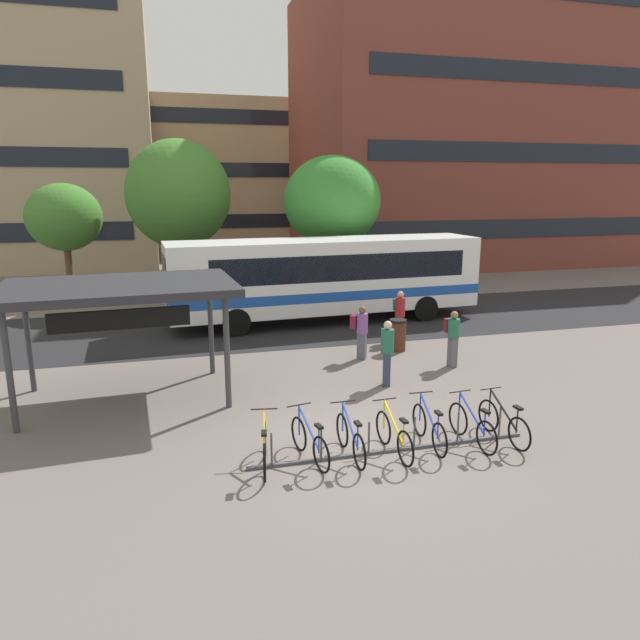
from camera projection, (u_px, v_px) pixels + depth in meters
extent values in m
plane|color=#6B605B|center=(351.00, 443.00, 11.98)|extent=(200.00, 200.00, 0.00)
cube|color=#232326|center=(263.00, 325.00, 22.00)|extent=(80.00, 7.20, 0.01)
cube|color=white|center=(326.00, 274.00, 22.21)|extent=(12.12, 3.16, 2.70)
cube|color=#1947A3|center=(326.00, 291.00, 22.36)|extent=(12.14, 3.19, 0.36)
cube|color=black|center=(179.00, 250.00, 20.29)|extent=(1.12, 2.34, 0.40)
cube|color=black|center=(165.00, 275.00, 20.33)|extent=(0.19, 2.19, 1.40)
cube|color=black|center=(344.00, 268.00, 21.06)|extent=(9.83, 0.57, 0.97)
cube|color=black|center=(323.00, 260.00, 23.36)|extent=(9.83, 0.57, 0.97)
cylinder|color=black|center=(236.00, 322.00, 20.32)|extent=(1.01, 0.35, 1.00)
cylinder|color=black|center=(226.00, 309.00, 22.46)|extent=(1.01, 0.35, 1.00)
cylinder|color=black|center=(425.00, 308.00, 22.58)|extent=(1.01, 0.35, 1.00)
cylinder|color=black|center=(399.00, 298.00, 24.72)|extent=(1.01, 0.35, 1.00)
cube|color=#47474C|center=(391.00, 450.00, 11.56)|extent=(5.84, 0.09, 0.06)
cylinder|color=#47474C|center=(272.00, 450.00, 10.87)|extent=(0.04, 0.04, 0.70)
cylinder|color=#47474C|center=(321.00, 444.00, 11.12)|extent=(0.04, 0.04, 0.70)
cylinder|color=#47474C|center=(369.00, 438.00, 11.37)|extent=(0.04, 0.04, 0.70)
cylinder|color=#47474C|center=(414.00, 433.00, 11.62)|extent=(0.04, 0.04, 0.70)
cylinder|color=#47474C|center=(458.00, 428.00, 11.87)|extent=(0.04, 0.04, 0.70)
cylinder|color=#47474C|center=(500.00, 423.00, 12.12)|extent=(0.04, 0.04, 0.70)
torus|color=black|center=(265.00, 438.00, 11.36)|extent=(0.17, 0.70, 0.70)
torus|color=black|center=(265.00, 463.00, 10.37)|extent=(0.17, 0.70, 0.70)
cube|color=yellow|center=(264.00, 434.00, 10.81)|extent=(0.19, 0.91, 0.58)
cylinder|color=yellow|center=(264.00, 447.00, 10.41)|extent=(0.03, 0.03, 0.55)
cube|color=black|center=(264.00, 433.00, 10.35)|extent=(0.14, 0.23, 0.05)
cylinder|color=yellow|center=(264.00, 424.00, 11.27)|extent=(0.04, 0.04, 0.65)
cylinder|color=black|center=(264.00, 409.00, 11.20)|extent=(0.52, 0.12, 0.03)
torus|color=black|center=(299.00, 434.00, 11.57)|extent=(0.18, 0.70, 0.70)
torus|color=black|center=(321.00, 455.00, 10.68)|extent=(0.18, 0.70, 0.70)
cube|color=#1E3DB2|center=(309.00, 428.00, 11.07)|extent=(0.20, 0.91, 0.58)
cylinder|color=#1E3DB2|center=(319.00, 439.00, 10.71)|extent=(0.04, 0.04, 0.55)
cube|color=black|center=(319.00, 426.00, 10.65)|extent=(0.14, 0.23, 0.05)
cylinder|color=#1E3DB2|center=(299.00, 420.00, 11.48)|extent=(0.04, 0.04, 0.65)
cylinder|color=black|center=(299.00, 405.00, 11.41)|extent=(0.52, 0.13, 0.03)
torus|color=black|center=(342.00, 430.00, 11.74)|extent=(0.05, 0.70, 0.70)
torus|color=black|center=(359.00, 452.00, 10.79)|extent=(0.05, 0.70, 0.70)
cube|color=#1E3DB2|center=(350.00, 425.00, 11.21)|extent=(0.05, 0.92, 0.58)
cylinder|color=#1E3DB2|center=(358.00, 437.00, 10.82)|extent=(0.03, 0.03, 0.55)
cube|color=black|center=(358.00, 424.00, 10.76)|extent=(0.10, 0.22, 0.05)
cylinder|color=#1E3DB2|center=(343.00, 416.00, 11.65)|extent=(0.03, 0.03, 0.65)
cylinder|color=black|center=(343.00, 402.00, 11.58)|extent=(0.52, 0.04, 0.03)
torus|color=black|center=(383.00, 428.00, 11.86)|extent=(0.08, 0.71, 0.70)
torus|color=black|center=(405.00, 449.00, 10.92)|extent=(0.08, 0.71, 0.70)
cube|color=yellow|center=(394.00, 423.00, 11.34)|extent=(0.08, 0.92, 0.58)
cylinder|color=yellow|center=(403.00, 434.00, 10.95)|extent=(0.03, 0.03, 0.55)
cube|color=black|center=(404.00, 421.00, 10.89)|extent=(0.11, 0.22, 0.05)
cylinder|color=yellow|center=(384.00, 414.00, 11.77)|extent=(0.03, 0.03, 0.65)
cylinder|color=black|center=(384.00, 399.00, 11.70)|extent=(0.52, 0.05, 0.03)
torus|color=black|center=(419.00, 420.00, 12.25)|extent=(0.07, 0.71, 0.70)
torus|color=black|center=(440.00, 440.00, 11.28)|extent=(0.07, 0.71, 0.70)
cube|color=#1E3DB2|center=(429.00, 415.00, 11.71)|extent=(0.07, 0.92, 0.58)
cylinder|color=#1E3DB2|center=(438.00, 426.00, 11.32)|extent=(0.03, 0.03, 0.55)
cube|color=black|center=(439.00, 413.00, 11.26)|extent=(0.11, 0.22, 0.05)
cylinder|color=#1E3DB2|center=(420.00, 406.00, 12.16)|extent=(0.03, 0.03, 0.65)
cylinder|color=black|center=(421.00, 392.00, 12.09)|extent=(0.52, 0.05, 0.03)
torus|color=black|center=(458.00, 419.00, 12.32)|extent=(0.10, 0.71, 0.70)
torus|color=black|center=(487.00, 438.00, 11.38)|extent=(0.10, 0.71, 0.70)
cube|color=#1E3DB2|center=(472.00, 413.00, 11.79)|extent=(0.10, 0.92, 0.58)
cylinder|color=#1E3DB2|center=(485.00, 424.00, 11.41)|extent=(0.03, 0.03, 0.55)
cube|color=black|center=(485.00, 411.00, 11.35)|extent=(0.12, 0.23, 0.05)
cylinder|color=#1E3DB2|center=(459.00, 405.00, 12.22)|extent=(0.03, 0.03, 0.65)
cylinder|color=black|center=(460.00, 391.00, 12.15)|extent=(0.52, 0.07, 0.03)
torus|color=black|center=(488.00, 416.00, 12.49)|extent=(0.10, 0.71, 0.70)
torus|color=black|center=(519.00, 434.00, 11.56)|extent=(0.10, 0.71, 0.70)
cube|color=black|center=(504.00, 410.00, 11.97)|extent=(0.11, 0.92, 0.58)
cylinder|color=black|center=(517.00, 420.00, 11.59)|extent=(0.03, 0.03, 0.55)
cube|color=black|center=(518.00, 408.00, 11.53)|extent=(0.12, 0.23, 0.05)
cylinder|color=black|center=(490.00, 402.00, 12.40)|extent=(0.03, 0.03, 0.65)
cylinder|color=black|center=(491.00, 388.00, 12.33)|extent=(0.52, 0.07, 0.03)
cylinder|color=#38383D|center=(9.00, 372.00, 12.18)|extent=(0.15, 0.15, 2.72)
cylinder|color=#38383D|center=(227.00, 353.00, 13.60)|extent=(0.15, 0.15, 2.72)
cylinder|color=#38383D|center=(28.00, 340.00, 14.68)|extent=(0.15, 0.15, 2.72)
cylinder|color=#38383D|center=(211.00, 326.00, 16.11)|extent=(0.15, 0.15, 2.72)
cube|color=#28282D|center=(119.00, 288.00, 13.81)|extent=(5.61, 3.81, 0.20)
cube|color=black|center=(120.00, 319.00, 12.52)|extent=(2.96, 0.25, 0.44)
cube|color=#2D3851|center=(387.00, 369.00, 15.29)|extent=(0.28, 0.31, 0.91)
cylinder|color=#23664C|center=(387.00, 341.00, 15.11)|extent=(0.44, 0.44, 0.64)
sphere|color=beige|center=(388.00, 325.00, 15.01)|extent=(0.22, 0.22, 0.22)
cube|color=#197075|center=(387.00, 337.00, 15.36)|extent=(0.33, 0.27, 0.40)
cube|color=#565660|center=(452.00, 352.00, 16.89)|extent=(0.21, 0.27, 0.89)
cylinder|color=#23664C|center=(454.00, 328.00, 16.72)|extent=(0.35, 0.35, 0.56)
sphere|color=#936B4C|center=(454.00, 315.00, 16.63)|extent=(0.22, 0.22, 0.22)
cube|color=maroon|center=(449.00, 325.00, 16.96)|extent=(0.29, 0.19, 0.40)
cube|color=#47382D|center=(399.00, 329.00, 19.66)|extent=(0.21, 0.27, 0.88)
cylinder|color=maroon|center=(400.00, 307.00, 19.48)|extent=(0.36, 0.36, 0.64)
sphere|color=tan|center=(401.00, 294.00, 19.38)|extent=(0.22, 0.22, 0.22)
cube|color=#197075|center=(397.00, 304.00, 19.72)|extent=(0.29, 0.19, 0.40)
cube|color=#565660|center=(362.00, 346.00, 17.63)|extent=(0.33, 0.31, 0.83)
cylinder|color=#7F4C93|center=(362.00, 323.00, 17.46)|extent=(0.47, 0.47, 0.61)
sphere|color=brown|center=(362.00, 310.00, 17.37)|extent=(0.22, 0.22, 0.22)
cube|color=maroon|center=(354.00, 322.00, 17.54)|extent=(0.31, 0.33, 0.40)
cylinder|color=#4C2819|center=(398.00, 336.00, 18.51)|extent=(0.52, 0.52, 0.95)
cylinder|color=black|center=(398.00, 321.00, 18.40)|extent=(0.55, 0.55, 0.08)
cylinder|color=brown|center=(182.00, 268.00, 27.51)|extent=(0.32, 0.32, 2.67)
ellipsoid|color=#427A2D|center=(178.00, 194.00, 26.72)|extent=(4.80, 4.80, 4.98)
cylinder|color=brown|center=(70.00, 273.00, 26.75)|extent=(0.32, 0.32, 2.49)
ellipsoid|color=#427A2D|center=(64.00, 217.00, 26.17)|extent=(3.32, 3.32, 3.04)
cylinder|color=brown|center=(332.00, 270.00, 26.38)|extent=(0.32, 0.32, 2.81)
ellipsoid|color=#388433|center=(332.00, 201.00, 25.67)|extent=(4.31, 4.31, 3.99)
cube|color=brown|center=(481.00, 131.00, 39.99)|extent=(24.43, 13.45, 17.64)
cube|color=black|center=(533.00, 228.00, 35.07)|extent=(21.50, 0.06, 1.10)
cube|color=black|center=(540.00, 153.00, 34.05)|extent=(21.50, 0.06, 1.10)
cube|color=black|center=(546.00, 73.00, 33.04)|extent=(21.50, 0.06, 1.10)
cube|color=tan|center=(238.00, 176.00, 50.09)|extent=(18.70, 10.07, 11.87)
cube|color=black|center=(248.00, 221.00, 46.15)|extent=(16.45, 0.06, 1.10)
cube|color=black|center=(247.00, 170.00, 45.24)|extent=(16.45, 0.06, 1.10)
cube|color=black|center=(245.00, 117.00, 44.33)|extent=(16.45, 0.06, 1.10)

